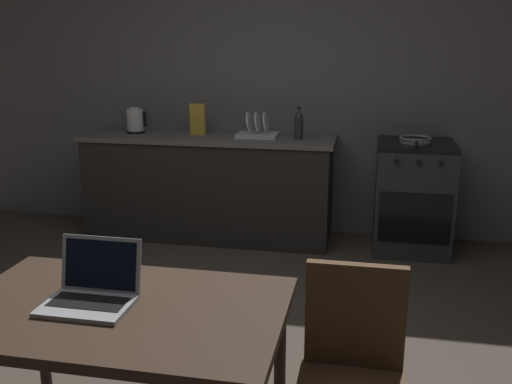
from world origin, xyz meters
TOP-DOWN VIEW (x-y plane):
  - ground_plane at (0.00, 0.00)m, footprint 12.00×12.00m
  - back_wall at (0.30, 2.43)m, footprint 6.40×0.10m
  - kitchen_counter at (-0.52, 2.08)m, footprint 2.16×0.64m
  - stove_oven at (1.20, 2.08)m, footprint 0.60×0.62m
  - dining_table at (-0.05, -0.77)m, footprint 1.22×0.77m
  - chair at (0.80, -0.63)m, footprint 0.40×0.40m
  - laptop at (-0.16, -0.77)m, footprint 0.32×0.27m
  - electric_kettle at (-1.18, 2.08)m, footprint 0.18×0.15m
  - bottle at (0.26, 2.03)m, footprint 0.07×0.07m
  - frying_pan at (1.18, 2.05)m, footprint 0.25×0.43m
  - cereal_box at (-0.62, 2.10)m, footprint 0.13×0.05m
  - dish_rack at (-0.09, 2.08)m, footprint 0.34×0.26m

SIDE VIEW (x-z plane):
  - ground_plane at x=0.00m, z-range 0.00..0.00m
  - stove_oven at x=1.20m, z-range 0.00..0.90m
  - kitchen_counter at x=-0.52m, z-range 0.00..0.90m
  - chair at x=0.80m, z-range 0.06..0.94m
  - dining_table at x=-0.05m, z-range 0.29..1.03m
  - laptop at x=-0.16m, z-range 0.68..0.90m
  - frying_pan at x=1.18m, z-range 0.90..0.94m
  - dish_rack at x=-0.09m, z-range 0.84..1.05m
  - electric_kettle at x=-1.18m, z-range 0.89..1.11m
  - bottle at x=0.26m, z-range 0.89..1.15m
  - cereal_box at x=-0.62m, z-range 0.90..1.16m
  - back_wall at x=0.30m, z-range 0.00..2.69m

